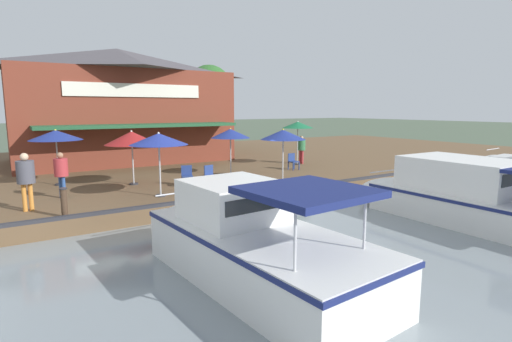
{
  "coord_description": "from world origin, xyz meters",
  "views": [
    {
      "loc": [
        12.36,
        -8.16,
        3.78
      ],
      "look_at": [
        -1.0,
        0.29,
        1.3
      ],
      "focal_mm": 28.0,
      "sensor_mm": 36.0,
      "label": 1
    }
  ],
  "objects_px": {
    "cafe_chair_mid_patio": "(211,174)",
    "patio_umbrella_mid_patio_left": "(56,135)",
    "patio_umbrella_by_entrance": "(159,139)",
    "cafe_chair_beside_entrance": "(293,161)",
    "person_mid_patio": "(26,174)",
    "tree_upstream_bank": "(209,89)",
    "motorboat_nearest_quay": "(473,198)",
    "cafe_chair_under_first_umbrella": "(187,175)",
    "patio_umbrella_near_quay_edge": "(230,134)",
    "person_near_entrance": "(301,146)",
    "motorboat_far_downstream": "(242,239)",
    "patio_umbrella_far_corner": "(298,125)",
    "person_at_quay_edge": "(61,170)",
    "patio_umbrella_back_row": "(283,135)",
    "mooring_post": "(64,202)",
    "patio_umbrella_mid_patio_right": "(132,138)"
  },
  "relations": [
    {
      "from": "patio_umbrella_near_quay_edge",
      "to": "person_near_entrance",
      "type": "xyz_separation_m",
      "value": [
        -1.37,
        5.43,
        -1.0
      ]
    },
    {
      "from": "patio_umbrella_back_row",
      "to": "patio_umbrella_far_corner",
      "type": "distance_m",
      "value": 5.65
    },
    {
      "from": "cafe_chair_under_first_umbrella",
      "to": "motorboat_nearest_quay",
      "type": "bearing_deg",
      "value": 39.29
    },
    {
      "from": "patio_umbrella_mid_patio_right",
      "to": "patio_umbrella_by_entrance",
      "type": "height_order",
      "value": "patio_umbrella_by_entrance"
    },
    {
      "from": "motorboat_far_downstream",
      "to": "patio_umbrella_far_corner",
      "type": "bearing_deg",
      "value": 136.84
    },
    {
      "from": "cafe_chair_under_first_umbrella",
      "to": "motorboat_nearest_quay",
      "type": "relative_size",
      "value": 0.09
    },
    {
      "from": "cafe_chair_beside_entrance",
      "to": "person_at_quay_edge",
      "type": "xyz_separation_m",
      "value": [
        1.0,
        -11.12,
        0.56
      ]
    },
    {
      "from": "person_mid_patio",
      "to": "motorboat_far_downstream",
      "type": "height_order",
      "value": "person_mid_patio"
    },
    {
      "from": "patio_umbrella_back_row",
      "to": "cafe_chair_under_first_umbrella",
      "type": "bearing_deg",
      "value": -108.64
    },
    {
      "from": "patio_umbrella_mid_patio_left",
      "to": "cafe_chair_under_first_umbrella",
      "type": "bearing_deg",
      "value": 55.4
    },
    {
      "from": "patio_umbrella_back_row",
      "to": "cafe_chair_mid_patio",
      "type": "relative_size",
      "value": 2.73
    },
    {
      "from": "patio_umbrella_back_row",
      "to": "patio_umbrella_near_quay_edge",
      "type": "relative_size",
      "value": 1.02
    },
    {
      "from": "patio_umbrella_far_corner",
      "to": "cafe_chair_mid_patio",
      "type": "xyz_separation_m",
      "value": [
        3.15,
        -7.03,
        -1.78
      ]
    },
    {
      "from": "cafe_chair_mid_patio",
      "to": "mooring_post",
      "type": "bearing_deg",
      "value": -70.1
    },
    {
      "from": "cafe_chair_mid_patio",
      "to": "tree_upstream_bank",
      "type": "xyz_separation_m",
      "value": [
        -14.67,
        7.03,
        4.23
      ]
    },
    {
      "from": "cafe_chair_beside_entrance",
      "to": "person_near_entrance",
      "type": "distance_m",
      "value": 2.46
    },
    {
      "from": "patio_umbrella_mid_patio_left",
      "to": "tree_upstream_bank",
      "type": "relative_size",
      "value": 0.35
    },
    {
      "from": "tree_upstream_bank",
      "to": "person_near_entrance",
      "type": "bearing_deg",
      "value": 2.01
    },
    {
      "from": "patio_umbrella_mid_patio_left",
      "to": "patio_umbrella_by_entrance",
      "type": "distance_m",
      "value": 5.24
    },
    {
      "from": "patio_umbrella_back_row",
      "to": "person_near_entrance",
      "type": "xyz_separation_m",
      "value": [
        -4.16,
        4.37,
        -1.06
      ]
    },
    {
      "from": "patio_umbrella_mid_patio_left",
      "to": "mooring_post",
      "type": "height_order",
      "value": "patio_umbrella_mid_patio_left"
    },
    {
      "from": "motorboat_far_downstream",
      "to": "tree_upstream_bank",
      "type": "bearing_deg",
      "value": 155.96
    },
    {
      "from": "tree_upstream_bank",
      "to": "motorboat_nearest_quay",
      "type": "bearing_deg",
      "value": -3.03
    },
    {
      "from": "patio_umbrella_far_corner",
      "to": "person_near_entrance",
      "type": "bearing_deg",
      "value": 108.94
    },
    {
      "from": "person_mid_patio",
      "to": "mooring_post",
      "type": "height_order",
      "value": "person_mid_patio"
    },
    {
      "from": "cafe_chair_beside_entrance",
      "to": "person_mid_patio",
      "type": "relative_size",
      "value": 0.46
    },
    {
      "from": "patio_umbrella_near_quay_edge",
      "to": "motorboat_nearest_quay",
      "type": "bearing_deg",
      "value": 21.68
    },
    {
      "from": "patio_umbrella_mid_patio_left",
      "to": "cafe_chair_under_first_umbrella",
      "type": "distance_m",
      "value": 5.65
    },
    {
      "from": "cafe_chair_beside_entrance",
      "to": "person_mid_patio",
      "type": "height_order",
      "value": "person_mid_patio"
    },
    {
      "from": "cafe_chair_under_first_umbrella",
      "to": "person_at_quay_edge",
      "type": "xyz_separation_m",
      "value": [
        -0.28,
        -4.65,
        0.56
      ]
    },
    {
      "from": "person_mid_patio",
      "to": "person_at_quay_edge",
      "type": "xyz_separation_m",
      "value": [
        -1.42,
        1.15,
        -0.13
      ]
    },
    {
      "from": "patio_umbrella_by_entrance",
      "to": "cafe_chair_beside_entrance",
      "type": "bearing_deg",
      "value": 107.71
    },
    {
      "from": "motorboat_far_downstream",
      "to": "mooring_post",
      "type": "distance_m",
      "value": 6.02
    },
    {
      "from": "person_near_entrance",
      "to": "tree_upstream_bank",
      "type": "xyz_separation_m",
      "value": [
        -11.39,
        -0.4,
        3.7
      ]
    },
    {
      "from": "cafe_chair_beside_entrance",
      "to": "person_mid_patio",
      "type": "xyz_separation_m",
      "value": [
        2.42,
        -12.27,
        0.69
      ]
    },
    {
      "from": "patio_umbrella_mid_patio_left",
      "to": "cafe_chair_beside_entrance",
      "type": "height_order",
      "value": "patio_umbrella_mid_patio_left"
    },
    {
      "from": "patio_umbrella_by_entrance",
      "to": "motorboat_far_downstream",
      "type": "relative_size",
      "value": 0.33
    },
    {
      "from": "motorboat_far_downstream",
      "to": "tree_upstream_bank",
      "type": "relative_size",
      "value": 1.08
    },
    {
      "from": "cafe_chair_under_first_umbrella",
      "to": "tree_upstream_bank",
      "type": "distance_m",
      "value": 16.81
    },
    {
      "from": "patio_umbrella_back_row",
      "to": "cafe_chair_mid_patio",
      "type": "distance_m",
      "value": 3.56
    },
    {
      "from": "cafe_chair_under_first_umbrella",
      "to": "person_mid_patio",
      "type": "relative_size",
      "value": 0.46
    },
    {
      "from": "motorboat_nearest_quay",
      "to": "mooring_post",
      "type": "height_order",
      "value": "motorboat_nearest_quay"
    },
    {
      "from": "patio_umbrella_by_entrance",
      "to": "motorboat_nearest_quay",
      "type": "height_order",
      "value": "patio_umbrella_by_entrance"
    },
    {
      "from": "cafe_chair_under_first_umbrella",
      "to": "motorboat_far_downstream",
      "type": "bearing_deg",
      "value": -13.82
    },
    {
      "from": "motorboat_nearest_quay",
      "to": "tree_upstream_bank",
      "type": "height_order",
      "value": "tree_upstream_bank"
    },
    {
      "from": "cafe_chair_mid_patio",
      "to": "patio_umbrella_mid_patio_left",
      "type": "bearing_deg",
      "value": -123.51
    },
    {
      "from": "mooring_post",
      "to": "patio_umbrella_near_quay_edge",
      "type": "bearing_deg",
      "value": 117.23
    },
    {
      "from": "person_at_quay_edge",
      "to": "patio_umbrella_far_corner",
      "type": "bearing_deg",
      "value": 100.94
    },
    {
      "from": "patio_umbrella_by_entrance",
      "to": "motorboat_nearest_quay",
      "type": "relative_size",
      "value": 0.25
    },
    {
      "from": "motorboat_far_downstream",
      "to": "motorboat_nearest_quay",
      "type": "bearing_deg",
      "value": 86.98
    }
  ]
}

